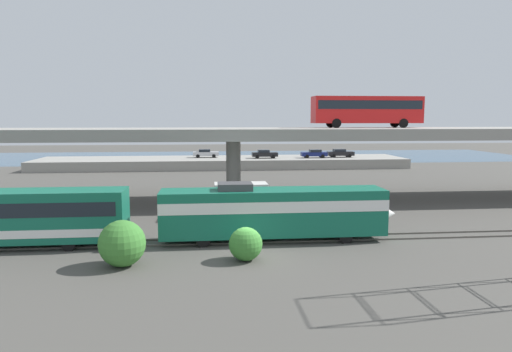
{
  "coord_description": "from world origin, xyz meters",
  "views": [
    {
      "loc": [
        -2.58,
        -28.3,
        8.65
      ],
      "look_at": [
        2.49,
        21.18,
        2.52
      ],
      "focal_mm": 32.78,
      "sensor_mm": 36.0,
      "label": 1
    }
  ],
  "objects_px": {
    "service_truck_west": "(231,199)",
    "parked_car_1": "(340,153)",
    "transit_bus_on_overpass": "(367,109)",
    "parked_car_0": "(264,154)",
    "train_locomotive": "(284,210)",
    "parked_car_3": "(206,153)",
    "parked_car_2": "(314,154)"
  },
  "relations": [
    {
      "from": "parked_car_3",
      "to": "parked_car_2",
      "type": "bearing_deg",
      "value": -7.93
    },
    {
      "from": "train_locomotive",
      "to": "parked_car_1",
      "type": "bearing_deg",
      "value": 69.77
    },
    {
      "from": "parked_car_0",
      "to": "transit_bus_on_overpass",
      "type": "bearing_deg",
      "value": -76.68
    },
    {
      "from": "train_locomotive",
      "to": "service_truck_west",
      "type": "height_order",
      "value": "train_locomotive"
    },
    {
      "from": "transit_bus_on_overpass",
      "to": "parked_car_0",
      "type": "distance_m",
      "value": 33.27
    },
    {
      "from": "service_truck_west",
      "to": "parked_car_0",
      "type": "relative_size",
      "value": 1.51
    },
    {
      "from": "parked_car_0",
      "to": "parked_car_2",
      "type": "height_order",
      "value": "same"
    },
    {
      "from": "service_truck_west",
      "to": "parked_car_2",
      "type": "relative_size",
      "value": 1.49
    },
    {
      "from": "train_locomotive",
      "to": "service_truck_west",
      "type": "xyz_separation_m",
      "value": [
        -3.41,
        8.06,
        -0.55
      ]
    },
    {
      "from": "service_truck_west",
      "to": "parked_car_1",
      "type": "xyz_separation_m",
      "value": [
        21.89,
        42.1,
        0.82
      ]
    },
    {
      "from": "transit_bus_on_overpass",
      "to": "service_truck_west",
      "type": "height_order",
      "value": "transit_bus_on_overpass"
    },
    {
      "from": "train_locomotive",
      "to": "parked_car_0",
      "type": "height_order",
      "value": "train_locomotive"
    },
    {
      "from": "parked_car_0",
      "to": "parked_car_2",
      "type": "relative_size",
      "value": 0.99
    },
    {
      "from": "parked_car_1",
      "to": "parked_car_2",
      "type": "height_order",
      "value": "same"
    },
    {
      "from": "parked_car_2",
      "to": "parked_car_3",
      "type": "relative_size",
      "value": 1.0
    },
    {
      "from": "train_locomotive",
      "to": "parked_car_2",
      "type": "xyz_separation_m",
      "value": [
        13.49,
        49.37,
        0.26
      ]
    },
    {
      "from": "service_truck_west",
      "to": "parked_car_3",
      "type": "distance_m",
      "value": 44.06
    },
    {
      "from": "parked_car_0",
      "to": "parked_car_3",
      "type": "relative_size",
      "value": 0.99
    },
    {
      "from": "parked_car_0",
      "to": "train_locomotive",
      "type": "bearing_deg",
      "value": -95.27
    },
    {
      "from": "parked_car_2",
      "to": "parked_car_3",
      "type": "distance_m",
      "value": 19.49
    },
    {
      "from": "parked_car_0",
      "to": "parked_car_2",
      "type": "bearing_deg",
      "value": -1.21
    },
    {
      "from": "parked_car_0",
      "to": "service_truck_west",
      "type": "bearing_deg",
      "value": -100.88
    },
    {
      "from": "parked_car_2",
      "to": "parked_car_3",
      "type": "bearing_deg",
      "value": -7.93
    },
    {
      "from": "parked_car_0",
      "to": "parked_car_2",
      "type": "distance_m",
      "value": 8.93
    },
    {
      "from": "service_truck_west",
      "to": "parked_car_1",
      "type": "distance_m",
      "value": 47.46
    },
    {
      "from": "parked_car_2",
      "to": "parked_car_3",
      "type": "xyz_separation_m",
      "value": [
        -19.3,
        2.69,
        0.0
      ]
    },
    {
      "from": "parked_car_0",
      "to": "parked_car_1",
      "type": "height_order",
      "value": "same"
    },
    {
      "from": "transit_bus_on_overpass",
      "to": "parked_car_0",
      "type": "height_order",
      "value": "transit_bus_on_overpass"
    },
    {
      "from": "parked_car_1",
      "to": "service_truck_west",
      "type": "bearing_deg",
      "value": -117.48
    },
    {
      "from": "transit_bus_on_overpass",
      "to": "parked_car_3",
      "type": "height_order",
      "value": "transit_bus_on_overpass"
    },
    {
      "from": "train_locomotive",
      "to": "parked_car_3",
      "type": "xyz_separation_m",
      "value": [
        -5.81,
        52.06,
        0.27
      ]
    },
    {
      "from": "transit_bus_on_overpass",
      "to": "service_truck_west",
      "type": "bearing_deg",
      "value": 32.61
    }
  ]
}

